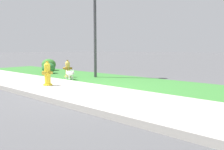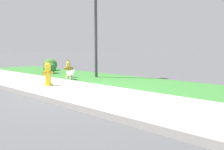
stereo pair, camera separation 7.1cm
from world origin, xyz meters
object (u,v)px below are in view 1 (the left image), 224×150
(fire_hydrant_across_street, at_px, (47,74))
(shrub_bush_mid_verge, at_px, (49,65))
(fire_hydrant_at_driveway, at_px, (68,69))
(shrub_bush_near_lamp, at_px, (48,68))
(small_white_dog, at_px, (70,74))

(fire_hydrant_across_street, xyz_separation_m, shrub_bush_mid_verge, (-3.98, 2.70, -0.06))
(fire_hydrant_across_street, bearing_deg, fire_hydrant_at_driveway, -72.13)
(shrub_bush_near_lamp, height_order, shrub_bush_mid_verge, shrub_bush_mid_verge)
(shrub_bush_near_lamp, bearing_deg, shrub_bush_mid_verge, 145.67)
(shrub_bush_near_lamp, relative_size, shrub_bush_mid_verge, 0.82)
(small_white_dog, xyz_separation_m, shrub_bush_mid_verge, (-3.44, 1.41, 0.08))
(fire_hydrant_across_street, height_order, shrub_bush_mid_verge, fire_hydrant_across_street)
(fire_hydrant_at_driveway, bearing_deg, shrub_bush_near_lamp, -41.24)
(fire_hydrant_across_street, relative_size, shrub_bush_mid_verge, 1.07)
(small_white_dog, xyz_separation_m, shrub_bush_near_lamp, (-2.30, 0.63, 0.03))
(small_white_dog, relative_size, shrub_bush_near_lamp, 0.94)
(fire_hydrant_at_driveway, relative_size, fire_hydrant_across_street, 0.90)
(small_white_dog, relative_size, shrub_bush_mid_verge, 0.77)
(fire_hydrant_across_street, relative_size, shrub_bush_near_lamp, 1.31)
(fire_hydrant_at_driveway, bearing_deg, shrub_bush_mid_verge, -52.06)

